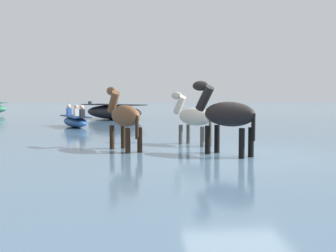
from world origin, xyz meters
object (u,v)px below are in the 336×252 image
object	(u,v)px
horse_trailing_pinto	(193,118)
horse_lead_black	(226,116)
horse_flank_bay	(124,117)
boat_far_offshore	(114,112)
boat_mid_channel	(75,121)

from	to	relation	value
horse_trailing_pinto	horse_lead_black	bearing A→B (deg)	-76.43
horse_flank_bay	boat_far_offshore	xyz separation A→B (m)	(-0.91, 13.24, -0.45)
horse_lead_black	horse_flank_bay	bearing A→B (deg)	156.50
horse_trailing_pinto	boat_far_offshore	distance (m)	12.50
horse_trailing_pinto	boat_far_offshore	bearing A→B (deg)	103.21
horse_lead_black	horse_trailing_pinto	world-z (taller)	horse_lead_black
boat_mid_channel	boat_far_offshore	bearing A→B (deg)	75.58
horse_trailing_pinto	boat_mid_channel	size ratio (longest dim) A/B	0.68
boat_far_offshore	horse_trailing_pinto	bearing A→B (deg)	-76.79
horse_flank_bay	boat_far_offshore	bearing A→B (deg)	93.92
horse_flank_bay	horse_trailing_pinto	bearing A→B (deg)	28.72
horse_trailing_pinto	boat_mid_channel	world-z (taller)	horse_trailing_pinto
horse_trailing_pinto	horse_flank_bay	distance (m)	2.23
horse_flank_bay	boat_mid_channel	bearing A→B (deg)	106.19
horse_flank_bay	boat_mid_channel	size ratio (longest dim) A/B	0.74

